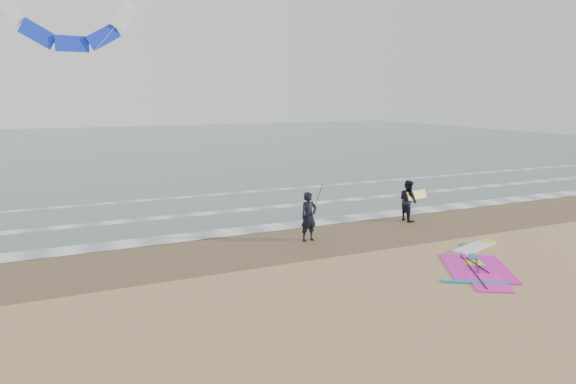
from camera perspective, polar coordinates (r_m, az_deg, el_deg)
name	(u,v)px	position (r m, az deg, el deg)	size (l,w,h in m)	color
ground	(384,292)	(15.63, 10.66, -10.85)	(120.00, 120.00, 0.00)	tan
sea_water	(137,146)	(60.67, -16.45, 4.88)	(120.00, 80.00, 0.02)	#47605E
wet_sand_band	(297,240)	(20.54, 0.96, -5.38)	(120.00, 5.00, 0.01)	brown
foam_waterline	(256,216)	(24.48, -3.52, -2.69)	(120.00, 9.15, 0.02)	white
windsurf_rig	(478,262)	(19.01, 20.33, -7.31)	(4.85, 4.59, 0.12)	white
person_standing	(309,217)	(20.25, 2.32, -2.75)	(0.72, 0.47, 1.97)	black
person_walking	(408,201)	(24.11, 13.20, -0.93)	(0.92, 0.72, 1.89)	black
held_pole	(316,205)	(20.28, 3.09, -1.41)	(0.17, 0.86, 1.82)	black
carried_kiteboard	(417,195)	(24.23, 14.12, -0.31)	(1.30, 0.51, 0.39)	yellow
surf_kite	(70,28)	(27.75, -23.02, 16.39)	(7.91, 4.27, 9.14)	white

